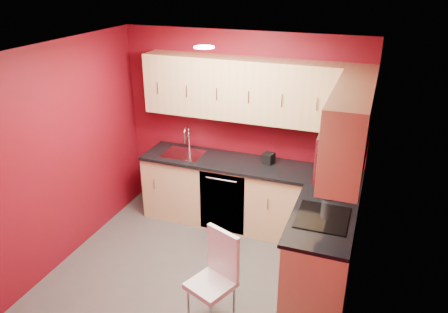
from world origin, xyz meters
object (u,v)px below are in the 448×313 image
Objects in this scene: dining_chair at (211,280)px; sink at (184,151)px; microwave at (342,150)px; coffee_maker at (334,166)px; napkin_holder at (269,158)px; paper_towel at (329,187)px.

sink is at bearing 144.29° from dining_chair.
microwave is 1.17m from coffee_maker.
microwave is 2.43m from sink.
sink is 1.93× the size of coffee_maker.
sink is at bearing -176.02° from napkin_holder.
sink is 3.82× the size of napkin_holder.
paper_towel reaches higher than napkin_holder.
napkin_holder is at bearing 142.16° from paper_towel.
coffee_maker is at bearing 91.07° from paper_towel.
coffee_maker reaches higher than napkin_holder.
sink is 1.14m from napkin_holder.
coffee_maker is 2.04m from dining_chair.
coffee_maker is 0.55m from paper_towel.
coffee_maker is at bearing -6.56° from napkin_holder.
sink is 0.55× the size of dining_chair.
napkin_holder is at bearing 131.42° from microwave.
napkin_holder is 0.14× the size of dining_chair.
dining_chair is (-1.01, -0.76, -1.19)m from microwave.
napkin_holder is at bearing 111.03° from dining_chair.
microwave reaches higher than paper_towel.
napkin_holder is 1.05m from paper_towel.
napkin_holder is (1.14, 0.08, 0.03)m from sink.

